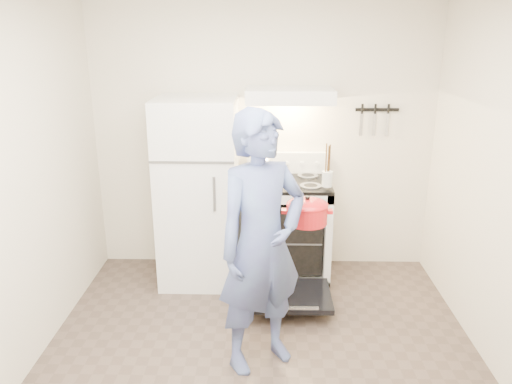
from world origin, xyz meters
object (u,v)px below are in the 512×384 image
Objects in this scene: refrigerator at (199,192)px; stove_body at (287,231)px; person at (262,244)px; dutch_oven at (307,214)px; tea_kettle at (265,163)px.

refrigerator is 1.85× the size of stove_body.
refrigerator is at bearing -178.23° from stove_body.
stove_body is 0.51× the size of person.
stove_body is (0.81, 0.02, -0.39)m from refrigerator.
stove_body is 1.11m from dutch_oven.
dutch_oven is at bearing -84.28° from stove_body.
stove_body is 1.38m from person.
dutch_oven reaches higher than stove_body.
dutch_oven is at bearing -74.50° from tea_kettle.
stove_body is at bearing 46.89° from person.
tea_kettle is 0.14× the size of person.
refrigerator is at bearing 134.07° from dutch_oven.
person is (0.59, -1.26, 0.05)m from refrigerator.
person is at bearing -134.83° from dutch_oven.
refrigerator is at bearing 81.75° from person.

